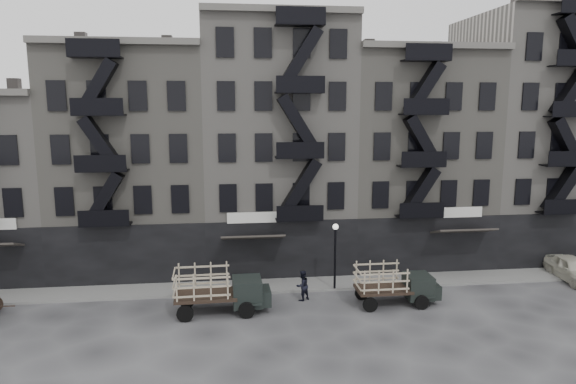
{
  "coord_description": "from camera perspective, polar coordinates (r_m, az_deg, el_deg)",
  "views": [
    {
      "loc": [
        -3.49,
        -27.4,
        11.52
      ],
      "look_at": [
        0.23,
        4.0,
        6.08
      ],
      "focal_mm": 32.0,
      "sensor_mm": 36.0,
      "label": 1
    }
  ],
  "objects": [
    {
      "name": "ground",
      "position": [
        29.93,
        0.47,
        -12.87
      ],
      "size": [
        140.0,
        140.0,
        0.0
      ],
      "primitive_type": "plane",
      "color": "#38383A",
      "rests_on": "ground"
    },
    {
      "name": "sidewalk",
      "position": [
        33.37,
        -0.35,
        -10.29
      ],
      "size": [
        55.0,
        2.5,
        0.15
      ],
      "primitive_type": "cube",
      "color": "slate",
      "rests_on": "ground"
    },
    {
      "name": "building_center",
      "position": [
        37.51,
        -1.41,
        5.15
      ],
      "size": [
        10.0,
        11.35,
        18.2
      ],
      "color": "gray",
      "rests_on": "ground"
    },
    {
      "name": "pedestrian_mid",
      "position": [
        30.87,
        1.6,
        -10.35
      ],
      "size": [
        1.11,
        1.06,
        1.81
      ],
      "primitive_type": "imported",
      "rotation": [
        0.0,
        0.0,
        3.72
      ],
      "color": "black",
      "rests_on": "ground"
    },
    {
      "name": "building_mideast",
      "position": [
        39.8,
        13.11,
        3.72
      ],
      "size": [
        10.0,
        11.35,
        16.2
      ],
      "color": "gray",
      "rests_on": "ground"
    },
    {
      "name": "stake_truck_west",
      "position": [
        29.18,
        -7.66,
        -10.39
      ],
      "size": [
        5.32,
        2.31,
        2.64
      ],
      "rotation": [
        0.0,
        0.0,
        0.02
      ],
      "color": "black",
      "rests_on": "ground"
    },
    {
      "name": "car_east",
      "position": [
        39.0,
        29.09,
        -7.47
      ],
      "size": [
        2.24,
        4.79,
        1.59
      ],
      "primitive_type": "imported",
      "rotation": [
        0.0,
        0.0,
        -0.08
      ],
      "color": "beige",
      "rests_on": "ground"
    },
    {
      "name": "lamp_post",
      "position": [
        31.92,
        5.27,
        -6.16
      ],
      "size": [
        0.36,
        0.36,
        4.28
      ],
      "color": "black",
      "rests_on": "ground"
    },
    {
      "name": "stake_truck_east",
      "position": [
        30.72,
        11.76,
        -9.73
      ],
      "size": [
        4.83,
        2.02,
        2.41
      ],
      "rotation": [
        0.0,
        0.0,
        0.0
      ],
      "color": "black",
      "rests_on": "ground"
    },
    {
      "name": "building_east",
      "position": [
        44.09,
        25.57,
        5.54
      ],
      "size": [
        10.0,
        11.35,
        19.2
      ],
      "color": "gray",
      "rests_on": "ground"
    },
    {
      "name": "building_midwest",
      "position": [
        38.0,
        -16.62,
        3.29
      ],
      "size": [
        10.0,
        11.35,
        16.2
      ],
      "color": "gray",
      "rests_on": "ground"
    }
  ]
}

